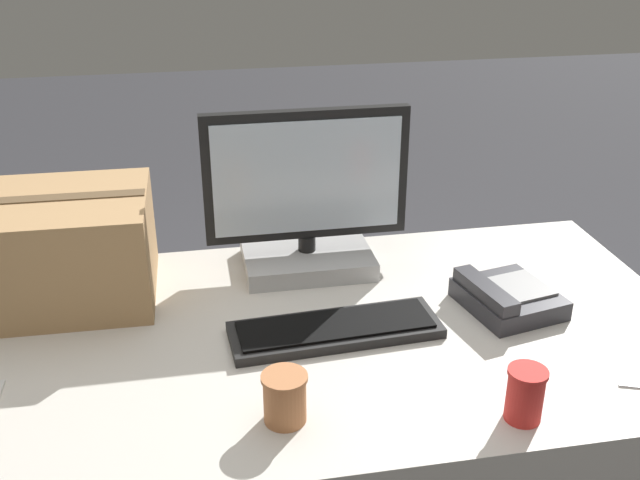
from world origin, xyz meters
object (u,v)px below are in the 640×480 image
(monitor, at_px, (307,210))
(paper_cup_left, at_px, (285,398))
(paper_cup_right, at_px, (525,394))
(desk_phone, at_px, (506,297))
(keyboard, at_px, (335,329))
(cardboard_box, at_px, (73,247))

(monitor, height_order, paper_cup_left, monitor)
(monitor, xyz_separation_m, paper_cup_right, (0.28, -0.67, -0.10))
(paper_cup_left, bearing_deg, paper_cup_right, -9.95)
(desk_phone, relative_size, paper_cup_left, 2.53)
(keyboard, distance_m, cardboard_box, 0.64)
(keyboard, bearing_deg, paper_cup_right, -54.19)
(monitor, height_order, keyboard, monitor)
(paper_cup_left, bearing_deg, cardboard_box, 126.99)
(monitor, relative_size, paper_cup_right, 4.78)
(keyboard, distance_m, desk_phone, 0.41)
(monitor, relative_size, desk_phone, 2.04)
(monitor, distance_m, desk_phone, 0.52)
(desk_phone, xyz_separation_m, paper_cup_right, (-0.13, -0.38, 0.02))
(desk_phone, distance_m, cardboard_box, 1.01)
(desk_phone, bearing_deg, cardboard_box, 153.55)
(monitor, xyz_separation_m, keyboard, (0.01, -0.33, -0.14))
(paper_cup_right, bearing_deg, cardboard_box, 143.35)
(keyboard, xyz_separation_m, paper_cup_left, (-0.15, -0.26, 0.04))
(cardboard_box, bearing_deg, keyboard, -27.01)
(monitor, height_order, paper_cup_right, monitor)
(paper_cup_left, relative_size, paper_cup_right, 0.92)
(monitor, xyz_separation_m, paper_cup_left, (-0.14, -0.59, -0.11))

